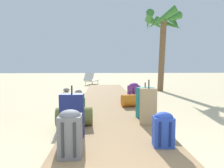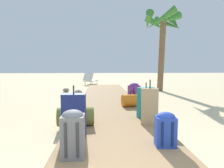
# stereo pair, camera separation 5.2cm
# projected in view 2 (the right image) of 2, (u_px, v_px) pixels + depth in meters

# --- Properties ---
(ground_plane) EXTENTS (60.00, 60.00, 0.00)m
(ground_plane) POSITION_uv_depth(u_px,v_px,m) (110.00, 107.00, 5.73)
(ground_plane) COLOR beige
(boardwalk) EXTENTS (1.83, 10.41, 0.08)m
(boardwalk) POSITION_uv_depth(u_px,v_px,m) (108.00, 100.00, 6.76)
(boardwalk) COLOR #9E7A51
(boardwalk) RESTS_ON ground
(backpack_purple) EXTENTS (0.39, 0.34, 0.61)m
(backpack_purple) POSITION_uv_depth(u_px,v_px,m) (134.00, 92.00, 6.05)
(backpack_purple) COLOR #6B2D84
(backpack_purple) RESTS_ON boardwalk
(backpack_blue) EXTENTS (0.29, 0.24, 0.49)m
(backpack_blue) POSITION_uv_depth(u_px,v_px,m) (165.00, 128.00, 2.71)
(backpack_blue) COLOR #2847B7
(backpack_blue) RESTS_ON boardwalk
(suitcase_navy) EXTENTS (0.37, 0.23, 0.83)m
(suitcase_navy) POSITION_uv_depth(u_px,v_px,m) (74.00, 115.00, 3.09)
(suitcase_navy) COLOR navy
(suitcase_navy) RESTS_ON boardwalk
(suitcase_tan) EXTENTS (0.36, 0.26, 0.87)m
(suitcase_tan) POSITION_uv_depth(u_px,v_px,m) (150.00, 106.00, 3.76)
(suitcase_tan) COLOR tan
(suitcase_tan) RESTS_ON boardwalk
(backpack_green) EXTENTS (0.36, 0.29, 0.51)m
(backpack_green) POSITION_uv_depth(u_px,v_px,m) (78.00, 105.00, 4.37)
(backpack_green) COLOR #237538
(backpack_green) RESTS_ON boardwalk
(backpack_grey) EXTENTS (0.28, 0.28, 0.60)m
(backpack_grey) POSITION_uv_depth(u_px,v_px,m) (73.00, 132.00, 2.38)
(backpack_grey) COLOR slate
(backpack_grey) RESTS_ON boardwalk
(duffel_bag_orange) EXTENTS (0.62, 0.42, 0.45)m
(duffel_bag_orange) POSITION_uv_depth(u_px,v_px,m) (132.00, 100.00, 5.45)
(duffel_bag_orange) COLOR orange
(duffel_bag_orange) RESTS_ON boardwalk
(suitcase_teal) EXTENTS (0.39, 0.25, 0.78)m
(suitcase_teal) POSITION_uv_depth(u_px,v_px,m) (146.00, 102.00, 4.26)
(suitcase_teal) COLOR #197A7F
(suitcase_teal) RESTS_ON boardwalk
(duffel_bag_olive) EXTENTS (0.71, 0.41, 0.47)m
(duffel_bag_olive) POSITION_uv_depth(u_px,v_px,m) (76.00, 116.00, 3.68)
(duffel_bag_olive) COLOR olive
(duffel_bag_olive) RESTS_ON boardwalk
(palm_tree_far_right) EXTENTS (2.11, 2.25, 3.83)m
(palm_tree_far_right) POSITION_uv_depth(u_px,v_px,m) (162.00, 29.00, 9.15)
(palm_tree_far_right) COLOR brown
(palm_tree_far_right) RESTS_ON ground
(lounge_chair) EXTENTS (1.00, 1.63, 0.80)m
(lounge_chair) POSITION_uv_depth(u_px,v_px,m) (91.00, 80.00, 12.95)
(lounge_chair) COLOR white
(lounge_chair) RESTS_ON ground
(rock_left_far) EXTENTS (0.32, 0.39, 0.23)m
(rock_left_far) POSITION_uv_depth(u_px,v_px,m) (78.00, 92.00, 8.11)
(rock_left_far) COLOR gray
(rock_left_far) RESTS_ON ground
(rock_left_near) EXTENTS (0.36, 0.37, 0.18)m
(rock_left_near) POSITION_uv_depth(u_px,v_px,m) (66.00, 90.00, 9.19)
(rock_left_near) COLOR gray
(rock_left_near) RESTS_ON ground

